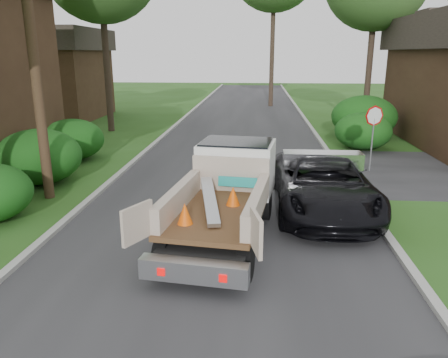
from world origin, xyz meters
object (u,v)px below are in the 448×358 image
stop_sign (374,125)px  utility_pole (30,21)px  flatbed_truck (229,185)px  black_pickup (323,184)px  house_left_far (46,73)px

stop_sign → utility_pole: bearing=-159.4°
flatbed_truck → black_pickup: bearing=37.3°
utility_pole → flatbed_truck: (5.71, -1.94, -4.05)m
house_left_far → flatbed_truck: house_left_far is taller
stop_sign → utility_pole: size_ratio=0.25×
utility_pole → house_left_far: utility_pole is taller
flatbed_truck → black_pickup: 2.96m
utility_pole → black_pickup: (8.26, -0.48, -4.39)m
stop_sign → flatbed_truck: bearing=-129.8°
black_pickup → stop_sign: bearing=61.1°
stop_sign → flatbed_truck: 7.79m
flatbed_truck → black_pickup: (2.55, 1.46, -0.34)m
utility_pole → black_pickup: size_ratio=1.77×
house_left_far → black_pickup: 24.01m
utility_pole → house_left_far: bearing=115.2°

